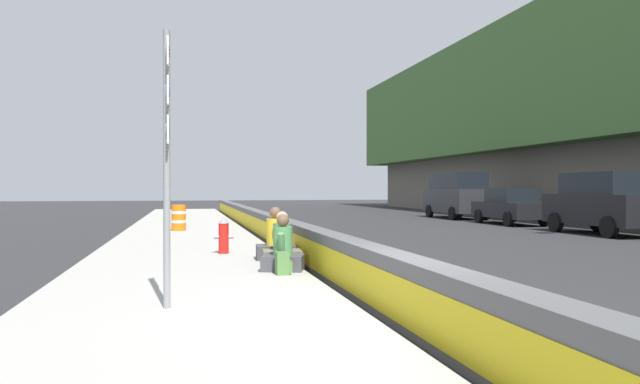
{
  "coord_description": "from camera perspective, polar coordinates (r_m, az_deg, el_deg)",
  "views": [
    {
      "loc": [
        -7.04,
        2.66,
        1.69
      ],
      "look_at": [
        10.91,
        -1.33,
        1.58
      ],
      "focal_mm": 34.08,
      "sensor_mm": 36.0,
      "label": 1
    }
  ],
  "objects": [
    {
      "name": "parked_car_fourth",
      "position": [
        29.75,
        17.43,
        -1.28
      ],
      "size": [
        4.54,
        2.03,
        1.71
      ],
      "color": "black",
      "rests_on": "ground_plane"
    },
    {
      "name": "seated_person_foreground",
      "position": [
        11.55,
        -3.51,
        -5.71
      ],
      "size": [
        0.84,
        0.92,
        1.07
      ],
      "color": "#424247",
      "rests_on": "sidewalk_strip"
    },
    {
      "name": "seated_person_rear",
      "position": [
        13.38,
        -4.21,
        -4.77
      ],
      "size": [
        0.75,
        0.87,
        1.15
      ],
      "color": "#424247",
      "rests_on": "sidewalk_strip"
    },
    {
      "name": "construction_barrel",
      "position": [
        22.93,
        -13.13,
        -2.35
      ],
      "size": [
        0.54,
        0.54,
        0.95
      ],
      "color": "orange",
      "rests_on": "sidewalk_strip"
    },
    {
      "name": "seated_person_middle",
      "position": [
        12.46,
        -3.58,
        -5.24
      ],
      "size": [
        0.72,
        0.83,
        1.08
      ],
      "color": "#706651",
      "rests_on": "sidewalk_strip"
    },
    {
      "name": "fire_hydrant",
      "position": [
        14.66,
        -9.04,
        -3.98
      ],
      "size": [
        0.26,
        0.46,
        0.88
      ],
      "color": "red",
      "rests_on": "sidewalk_strip"
    },
    {
      "name": "ground_plane",
      "position": [
        7.71,
        8.17,
        -12.32
      ],
      "size": [
        160.0,
        160.0,
        0.0
      ],
      "primitive_type": "plane",
      "color": "#2B2B2D",
      "rests_on": "ground"
    },
    {
      "name": "jersey_barrier",
      "position": [
        7.63,
        8.15,
        -9.21
      ],
      "size": [
        76.0,
        0.45,
        0.85
      ],
      "color": "#545456",
      "rests_on": "ground_plane"
    },
    {
      "name": "parked_car_third",
      "position": [
        24.48,
        25.06,
        -0.88
      ],
      "size": [
        4.82,
        2.1,
        2.28
      ],
      "color": "black",
      "rests_on": "ground_plane"
    },
    {
      "name": "parked_car_midline",
      "position": [
        34.92,
        12.7,
        -0.23
      ],
      "size": [
        5.13,
        2.16,
        2.56
      ],
      "color": "#28282D",
      "rests_on": "ground_plane"
    },
    {
      "name": "route_sign_post",
      "position": [
        8.11,
        -14.15,
        4.17
      ],
      "size": [
        0.44,
        0.09,
        3.6
      ],
      "color": "gray",
      "rests_on": "sidewalk_strip"
    },
    {
      "name": "sidewalk_strip",
      "position": [
        7.22,
        -12.42,
        -12.63
      ],
      "size": [
        80.0,
        4.4,
        0.14
      ],
      "primitive_type": "cube",
      "color": "#A8A59E",
      "rests_on": "ground_plane"
    },
    {
      "name": "backpack",
      "position": [
        11.02,
        -3.52,
        -6.73
      ],
      "size": [
        0.32,
        0.28,
        0.4
      ],
      "color": "#4C7A3D",
      "rests_on": "sidewalk_strip"
    }
  ]
}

